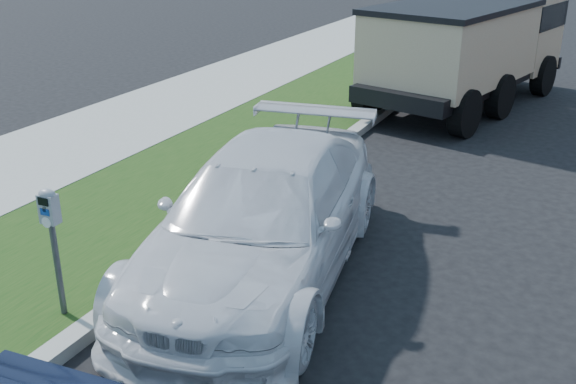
% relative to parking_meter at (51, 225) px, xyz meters
% --- Properties ---
extents(ground, '(120.00, 120.00, 0.00)m').
position_rel_parking_meter_xyz_m(ground, '(2.98, 1.26, -1.18)').
color(ground, black).
rests_on(ground, ground).
extents(streetside, '(6.12, 50.00, 0.15)m').
position_rel_parking_meter_xyz_m(streetside, '(-2.59, 3.26, -1.11)').
color(streetside, gray).
rests_on(streetside, ground).
extents(parking_meter, '(0.20, 0.14, 1.44)m').
position_rel_parking_meter_xyz_m(parking_meter, '(0.00, 0.00, 0.00)').
color(parking_meter, '#3F4247').
rests_on(parking_meter, ground).
extents(white_wagon, '(3.04, 5.58, 1.54)m').
position_rel_parking_meter_xyz_m(white_wagon, '(1.42, 1.97, -0.41)').
color(white_wagon, silver).
rests_on(white_wagon, ground).
extents(dump_truck, '(3.65, 6.65, 2.47)m').
position_rel_parking_meter_xyz_m(dump_truck, '(1.79, 11.31, 0.21)').
color(dump_truck, black).
rests_on(dump_truck, ground).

